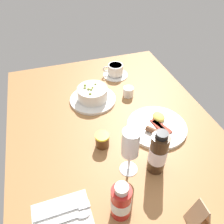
{
  "coord_description": "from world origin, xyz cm",
  "views": [
    {
      "loc": [
        65.52,
        -20.92,
        67.5
      ],
      "look_at": [
        -0.11,
        0.02,
        6.28
      ],
      "focal_mm": 37.0,
      "sensor_mm": 36.0,
      "label": 1
    }
  ],
  "objects_px": {
    "coffee_cup": "(115,71)",
    "cutlery_setting": "(64,216)",
    "creamer_jug": "(128,92)",
    "wine_glass": "(130,145)",
    "sauce_bottle_brown": "(158,153)",
    "menu_card": "(201,213)",
    "porridge_bowl": "(93,95)",
    "sauce_bottle_red": "(121,202)",
    "breakfast_plate": "(157,126)",
    "jam_jar": "(102,140)"
  },
  "relations": [
    {
      "from": "menu_card",
      "to": "porridge_bowl",
      "type": "bearing_deg",
      "value": -166.62
    },
    {
      "from": "cutlery_setting",
      "to": "sauce_bottle_red",
      "type": "xyz_separation_m",
      "value": [
        0.04,
        0.16,
        0.06
      ]
    },
    {
      "from": "cutlery_setting",
      "to": "creamer_jug",
      "type": "height_order",
      "value": "creamer_jug"
    },
    {
      "from": "wine_glass",
      "to": "cutlery_setting",
      "type": "bearing_deg",
      "value": -68.2
    },
    {
      "from": "porridge_bowl",
      "to": "sauce_bottle_brown",
      "type": "bearing_deg",
      "value": 14.8
    },
    {
      "from": "coffee_cup",
      "to": "wine_glass",
      "type": "distance_m",
      "value": 0.6
    },
    {
      "from": "porridge_bowl",
      "to": "jam_jar",
      "type": "relative_size",
      "value": 3.76
    },
    {
      "from": "sauce_bottle_brown",
      "to": "menu_card",
      "type": "distance_m",
      "value": 0.21
    },
    {
      "from": "sauce_bottle_brown",
      "to": "cutlery_setting",
      "type": "bearing_deg",
      "value": -77.69
    },
    {
      "from": "wine_glass",
      "to": "jam_jar",
      "type": "xyz_separation_m",
      "value": [
        -0.13,
        -0.06,
        -0.1
      ]
    },
    {
      "from": "wine_glass",
      "to": "jam_jar",
      "type": "height_order",
      "value": "wine_glass"
    },
    {
      "from": "jam_jar",
      "to": "sauce_bottle_red",
      "type": "height_order",
      "value": "sauce_bottle_red"
    },
    {
      "from": "creamer_jug",
      "to": "jam_jar",
      "type": "xyz_separation_m",
      "value": [
        0.26,
        -0.2,
        0.01
      ]
    },
    {
      "from": "porridge_bowl",
      "to": "sauce_bottle_red",
      "type": "height_order",
      "value": "sauce_bottle_red"
    },
    {
      "from": "jam_jar",
      "to": "breakfast_plate",
      "type": "relative_size",
      "value": 0.23
    },
    {
      "from": "porridge_bowl",
      "to": "coffee_cup",
      "type": "bearing_deg",
      "value": 136.0
    },
    {
      "from": "wine_glass",
      "to": "breakfast_plate",
      "type": "height_order",
      "value": "wine_glass"
    },
    {
      "from": "coffee_cup",
      "to": "creamer_jug",
      "type": "distance_m",
      "value": 0.19
    },
    {
      "from": "coffee_cup",
      "to": "creamer_jug",
      "type": "relative_size",
      "value": 2.3
    },
    {
      "from": "menu_card",
      "to": "jam_jar",
      "type": "bearing_deg",
      "value": -152.78
    },
    {
      "from": "wine_glass",
      "to": "menu_card",
      "type": "relative_size",
      "value": 2.04
    },
    {
      "from": "coffee_cup",
      "to": "menu_card",
      "type": "bearing_deg",
      "value": -1.27
    },
    {
      "from": "coffee_cup",
      "to": "cutlery_setting",
      "type": "bearing_deg",
      "value": -29.53
    },
    {
      "from": "coffee_cup",
      "to": "sauce_bottle_brown",
      "type": "distance_m",
      "value": 0.61
    },
    {
      "from": "coffee_cup",
      "to": "sauce_bottle_brown",
      "type": "relative_size",
      "value": 0.75
    },
    {
      "from": "coffee_cup",
      "to": "menu_card",
      "type": "height_order",
      "value": "menu_card"
    },
    {
      "from": "cutlery_setting",
      "to": "breakfast_plate",
      "type": "relative_size",
      "value": 0.71
    },
    {
      "from": "sauce_bottle_brown",
      "to": "menu_card",
      "type": "bearing_deg",
      "value": 10.29
    },
    {
      "from": "cutlery_setting",
      "to": "wine_glass",
      "type": "bearing_deg",
      "value": 111.8
    },
    {
      "from": "jam_jar",
      "to": "menu_card",
      "type": "bearing_deg",
      "value": 27.22
    },
    {
      "from": "creamer_jug",
      "to": "sauce_bottle_brown",
      "type": "height_order",
      "value": "sauce_bottle_brown"
    },
    {
      "from": "sauce_bottle_brown",
      "to": "jam_jar",
      "type": "bearing_deg",
      "value": -136.49
    },
    {
      "from": "jam_jar",
      "to": "breakfast_plate",
      "type": "bearing_deg",
      "value": 95.42
    },
    {
      "from": "cutlery_setting",
      "to": "coffee_cup",
      "type": "height_order",
      "value": "coffee_cup"
    },
    {
      "from": "sauce_bottle_brown",
      "to": "breakfast_plate",
      "type": "height_order",
      "value": "sauce_bottle_brown"
    },
    {
      "from": "creamer_jug",
      "to": "wine_glass",
      "type": "bearing_deg",
      "value": -20.59
    },
    {
      "from": "jam_jar",
      "to": "coffee_cup",
      "type": "bearing_deg",
      "value": 156.02
    },
    {
      "from": "porridge_bowl",
      "to": "menu_card",
      "type": "height_order",
      "value": "menu_card"
    },
    {
      "from": "cutlery_setting",
      "to": "sauce_bottle_brown",
      "type": "distance_m",
      "value": 0.34
    },
    {
      "from": "creamer_jug",
      "to": "wine_glass",
      "type": "distance_m",
      "value": 0.43
    },
    {
      "from": "sauce_bottle_red",
      "to": "menu_card",
      "type": "bearing_deg",
      "value": 65.8
    },
    {
      "from": "sauce_bottle_brown",
      "to": "porridge_bowl",
      "type": "bearing_deg",
      "value": -165.2
    },
    {
      "from": "wine_glass",
      "to": "breakfast_plate",
      "type": "distance_m",
      "value": 0.26
    },
    {
      "from": "jam_jar",
      "to": "menu_card",
      "type": "relative_size",
      "value": 0.62
    },
    {
      "from": "porridge_bowl",
      "to": "cutlery_setting",
      "type": "height_order",
      "value": "porridge_bowl"
    },
    {
      "from": "jam_jar",
      "to": "sauce_bottle_brown",
      "type": "distance_m",
      "value": 0.22
    },
    {
      "from": "menu_card",
      "to": "sauce_bottle_red",
      "type": "bearing_deg",
      "value": -114.2
    },
    {
      "from": "creamer_jug",
      "to": "wine_glass",
      "type": "height_order",
      "value": "wine_glass"
    },
    {
      "from": "creamer_jug",
      "to": "menu_card",
      "type": "relative_size",
      "value": 0.63
    },
    {
      "from": "sauce_bottle_red",
      "to": "breakfast_plate",
      "type": "distance_m",
      "value": 0.39
    }
  ]
}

